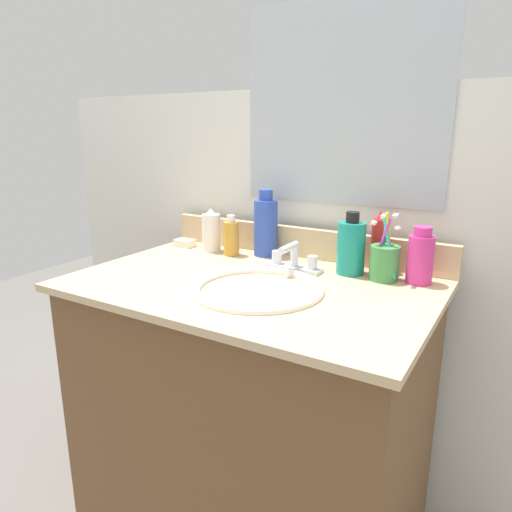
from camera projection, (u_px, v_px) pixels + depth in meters
vanity_cabinet at (251, 420)px, 1.32m from camera, size 0.88×0.55×0.78m
countertop at (251, 285)px, 1.21m from camera, size 0.92×0.60×0.02m
backsplash at (300, 242)px, 1.44m from camera, size 0.92×0.02×0.09m
back_wall at (307, 296)px, 1.54m from camera, size 2.02×0.04×1.30m
mirror_panel at (342, 103)px, 1.31m from camera, size 0.60×0.01×0.56m
sink_basin at (257, 302)px, 1.15m from camera, size 0.33×0.33×0.11m
faucet at (293, 261)px, 1.29m from camera, size 0.16×0.10×0.08m
bottle_shampoo_blue at (266, 226)px, 1.44m from camera, size 0.07×0.07×0.20m
bottle_lotion_white at (211, 232)px, 1.49m from camera, size 0.06×0.06×0.14m
bottle_soap_pink at (420, 258)px, 1.18m from camera, size 0.07×0.07×0.15m
bottle_oil_amber at (231, 238)px, 1.45m from camera, size 0.05×0.05×0.13m
bottle_spray_red at (379, 244)px, 1.28m from camera, size 0.04×0.04×0.17m
bottle_mouthwash_teal at (351, 247)px, 1.26m from camera, size 0.08×0.08×0.17m
cup_green at (384, 261)px, 1.21m from camera, size 0.08×0.08×0.18m
soap_bar at (185, 243)px, 1.56m from camera, size 0.06×0.04×0.02m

